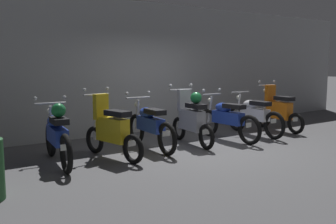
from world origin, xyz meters
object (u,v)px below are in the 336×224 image
object	(u,v)px
motorbike_slot_1	(111,130)
motorbike_slot_4	(227,119)
motorbike_slot_3	(191,118)
motorbike_slot_5	(254,115)
motorbike_slot_0	(57,134)
motorbike_slot_2	(150,125)
motorbike_slot_6	(278,110)

from	to	relation	value
motorbike_slot_1	motorbike_slot_4	size ratio (longest dim) A/B	0.85
motorbike_slot_3	motorbike_slot_4	bearing A→B (deg)	-4.87
motorbike_slot_5	motorbike_slot_0	bearing A→B (deg)	179.63
motorbike_slot_2	motorbike_slot_3	xyz separation A→B (m)	(0.97, -0.12, 0.08)
motorbike_slot_2	motorbike_slot_6	distance (m)	3.89
motorbike_slot_5	motorbike_slot_6	world-z (taller)	motorbike_slot_6
motorbike_slot_6	motorbike_slot_3	bearing A→B (deg)	-178.58
motorbike_slot_1	motorbike_slot_6	size ratio (longest dim) A/B	0.99
motorbike_slot_3	motorbike_slot_6	world-z (taller)	same
motorbike_slot_2	motorbike_slot_5	xyz separation A→B (m)	(2.92, -0.12, -0.00)
motorbike_slot_3	motorbike_slot_4	world-z (taller)	motorbike_slot_3
motorbike_slot_3	motorbike_slot_5	xyz separation A→B (m)	(1.94, 0.00, -0.08)
motorbike_slot_6	motorbike_slot_1	bearing A→B (deg)	-177.97
motorbike_slot_1	motorbike_slot_4	world-z (taller)	motorbike_slot_1
motorbike_slot_0	motorbike_slot_4	xyz separation A→B (m)	(3.89, -0.12, -0.04)
motorbike_slot_1	motorbike_slot_3	distance (m)	1.96
motorbike_slot_1	motorbike_slot_5	size ratio (longest dim) A/B	0.85
motorbike_slot_6	motorbike_slot_4	bearing A→B (deg)	-175.46
motorbike_slot_1	motorbike_slot_6	bearing A→B (deg)	2.03
motorbike_slot_0	motorbike_slot_2	world-z (taller)	same
motorbike_slot_4	motorbike_slot_3	bearing A→B (deg)	175.13
motorbike_slot_2	motorbike_slot_4	world-z (taller)	same
motorbike_slot_0	motorbike_slot_5	world-z (taller)	motorbike_slot_0
motorbike_slot_0	motorbike_slot_1	size ratio (longest dim) A/B	1.17
motorbike_slot_4	motorbike_slot_6	bearing A→B (deg)	4.54
motorbike_slot_2	motorbike_slot_6	bearing A→B (deg)	-0.75
motorbike_slot_1	motorbike_slot_3	xyz separation A→B (m)	(1.96, 0.10, 0.04)
motorbike_slot_2	motorbike_slot_3	size ratio (longest dim) A/B	1.16
motorbike_slot_0	motorbike_slot_2	distance (m)	1.95
motorbike_slot_0	motorbike_slot_4	size ratio (longest dim) A/B	1.00
motorbike_slot_3	motorbike_slot_6	size ratio (longest dim) A/B	1.00
motorbike_slot_0	motorbike_slot_3	xyz separation A→B (m)	(2.92, -0.03, 0.04)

